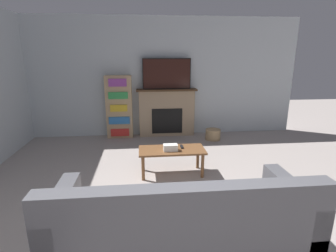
{
  "coord_description": "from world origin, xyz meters",
  "views": [
    {
      "loc": [
        -0.32,
        -1.43,
        1.88
      ],
      "look_at": [
        0.1,
        2.77,
        0.72
      ],
      "focal_mm": 28.0,
      "sensor_mm": 36.0,
      "label": 1
    }
  ],
  "objects_px": {
    "coffee_table": "(172,153)",
    "tv": "(167,74)",
    "fireplace": "(167,112)",
    "couch": "(181,232)",
    "bookshelf": "(119,107)",
    "storage_basket": "(213,134)"
  },
  "relations": [
    {
      "from": "fireplace",
      "to": "storage_basket",
      "type": "height_order",
      "value": "fireplace"
    },
    {
      "from": "couch",
      "to": "coffee_table",
      "type": "height_order",
      "value": "couch"
    },
    {
      "from": "tv",
      "to": "couch",
      "type": "relative_size",
      "value": 0.48
    },
    {
      "from": "fireplace",
      "to": "couch",
      "type": "distance_m",
      "value": 4.0
    },
    {
      "from": "storage_basket",
      "to": "fireplace",
      "type": "bearing_deg",
      "value": 156.53
    },
    {
      "from": "tv",
      "to": "couch",
      "type": "distance_m",
      "value": 4.13
    },
    {
      "from": "fireplace",
      "to": "couch",
      "type": "bearing_deg",
      "value": -93.61
    },
    {
      "from": "storage_basket",
      "to": "bookshelf",
      "type": "bearing_deg",
      "value": 168.82
    },
    {
      "from": "coffee_table",
      "to": "couch",
      "type": "bearing_deg",
      "value": -94.05
    },
    {
      "from": "fireplace",
      "to": "bookshelf",
      "type": "distance_m",
      "value": 1.1
    },
    {
      "from": "fireplace",
      "to": "storage_basket",
      "type": "xyz_separation_m",
      "value": [
        1.01,
        -0.44,
        -0.44
      ]
    },
    {
      "from": "tv",
      "to": "couch",
      "type": "xyz_separation_m",
      "value": [
        -0.25,
        -3.96,
        -1.13
      ]
    },
    {
      "from": "coffee_table",
      "to": "storage_basket",
      "type": "height_order",
      "value": "coffee_table"
    },
    {
      "from": "bookshelf",
      "to": "coffee_table",
      "type": "bearing_deg",
      "value": -65.05
    },
    {
      "from": "coffee_table",
      "to": "tv",
      "type": "bearing_deg",
      "value": 86.74
    },
    {
      "from": "couch",
      "to": "storage_basket",
      "type": "bearing_deg",
      "value": 70.33
    },
    {
      "from": "fireplace",
      "to": "tv",
      "type": "relative_size",
      "value": 1.27
    },
    {
      "from": "fireplace",
      "to": "tv",
      "type": "xyz_separation_m",
      "value": [
        -0.0,
        -0.02,
        0.89
      ]
    },
    {
      "from": "fireplace",
      "to": "bookshelf",
      "type": "relative_size",
      "value": 0.98
    },
    {
      "from": "couch",
      "to": "storage_basket",
      "type": "relative_size",
      "value": 6.75
    },
    {
      "from": "fireplace",
      "to": "bookshelf",
      "type": "xyz_separation_m",
      "value": [
        -1.09,
        -0.02,
        0.15
      ]
    },
    {
      "from": "fireplace",
      "to": "coffee_table",
      "type": "xyz_separation_m",
      "value": [
        -0.12,
        -2.12,
        -0.19
      ]
    }
  ]
}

